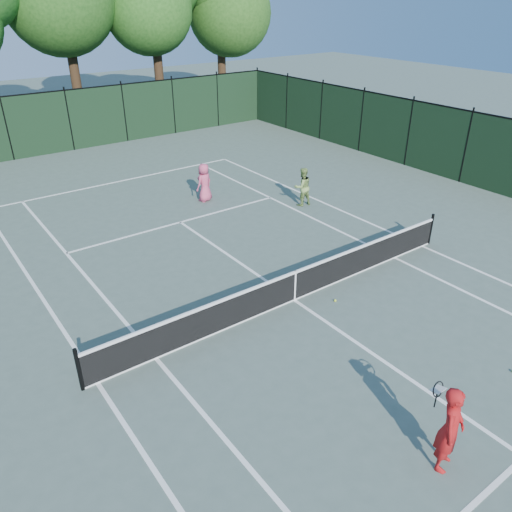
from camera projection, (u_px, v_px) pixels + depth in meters
ground at (294, 300)px, 13.51m from camera, size 90.00×90.00×0.00m
sideline_doubles_left at (98, 383)px, 10.64m from camera, size 0.10×23.77×0.01m
sideline_doubles_right at (422, 246)px, 16.37m from camera, size 0.10×23.77×0.01m
sideline_singles_left at (156, 358)px, 11.36m from camera, size 0.10×23.77×0.01m
sideline_singles_right at (395, 258)px, 15.65m from camera, size 0.10×23.77×0.01m
baseline_far at (120, 181)px, 21.97m from camera, size 10.97×0.10×0.01m
service_line_far at (180, 222)px, 18.06m from camera, size 8.23×0.10×0.01m
center_service_line at (294, 300)px, 13.50m from camera, size 0.10×12.80×0.01m
tennis_net at (295, 285)px, 13.28m from camera, size 11.69×0.09×1.06m
fence_far at (69, 121)px, 25.62m from camera, size 24.00×0.05×3.00m
coach at (450, 429)px, 8.43m from camera, size 0.78×0.87×1.71m
player_pink at (204, 183)px, 19.58m from camera, size 0.85×0.69×1.52m
player_green at (302, 187)px, 19.19m from camera, size 0.81×0.67×1.49m
loose_ball_midcourt at (335, 300)px, 13.43m from camera, size 0.07×0.07×0.07m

